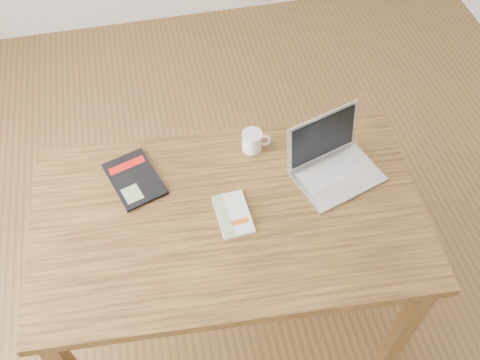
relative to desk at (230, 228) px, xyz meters
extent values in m
plane|color=#533A1C|center=(0.08, 0.19, -0.66)|extent=(4.00, 4.00, 0.00)
cube|color=#503518|center=(0.00, 0.00, 0.07)|extent=(1.38, 0.85, 0.04)
cube|color=#503518|center=(0.58, -0.36, -0.31)|extent=(0.06, 0.06, 0.71)
cube|color=#503518|center=(-0.58, 0.36, -0.31)|extent=(0.06, 0.06, 0.71)
cube|color=#503518|center=(0.63, 0.28, -0.31)|extent=(0.06, 0.06, 0.71)
cube|color=beige|center=(0.01, -0.01, 0.10)|extent=(0.12, 0.18, 0.01)
cube|color=white|center=(0.01, -0.01, 0.10)|extent=(0.12, 0.18, 0.01)
cube|color=gray|center=(-0.02, -0.01, 0.10)|extent=(0.05, 0.17, 0.00)
cube|color=#E1570F|center=(0.03, -0.05, 0.10)|extent=(0.06, 0.02, 0.00)
cube|color=black|center=(-0.30, 0.22, 0.10)|extent=(0.22, 0.27, 0.01)
cube|color=#AC100C|center=(-0.32, 0.28, 0.10)|extent=(0.14, 0.07, 0.00)
cube|color=gray|center=(-0.31, 0.15, 0.10)|extent=(0.08, 0.08, 0.00)
cube|color=silver|center=(0.41, 0.07, 0.10)|extent=(0.34, 0.28, 0.01)
cube|color=#BDBDC1|center=(0.40, 0.09, 0.10)|extent=(0.27, 0.18, 0.00)
cube|color=#BCBCC1|center=(0.43, 0.01, 0.10)|extent=(0.10, 0.07, 0.00)
cube|color=silver|center=(0.37, 0.18, 0.20)|extent=(0.29, 0.12, 0.19)
cube|color=black|center=(0.37, 0.18, 0.20)|extent=(0.26, 0.10, 0.17)
cylinder|color=white|center=(0.14, 0.27, 0.13)|extent=(0.07, 0.07, 0.08)
cylinder|color=black|center=(0.14, 0.27, 0.16)|extent=(0.06, 0.06, 0.01)
torus|color=white|center=(0.18, 0.26, 0.13)|extent=(0.06, 0.02, 0.05)
camera|label=1|loc=(-0.18, -0.99, 1.59)|focal=40.00mm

